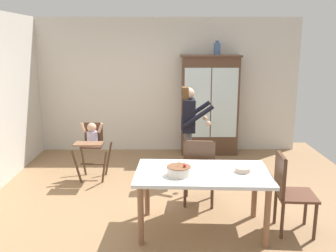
{
  "coord_description": "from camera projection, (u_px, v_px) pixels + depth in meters",
  "views": [
    {
      "loc": [
        -0.05,
        -4.85,
        2.23
      ],
      "look_at": [
        0.0,
        0.7,
        0.95
      ],
      "focal_mm": 39.29,
      "sensor_mm": 36.0,
      "label": 1
    }
  ],
  "objects": [
    {
      "name": "dining_chair_far_side",
      "position": [
        199.0,
        167.0,
        5.0
      ],
      "size": [
        0.49,
        0.49,
        0.96
      ],
      "rotation": [
        0.0,
        0.0,
        3.02
      ],
      "color": "#4C3323",
      "rests_on": "ground_plane"
    },
    {
      "name": "wall_back",
      "position": [
        167.0,
        86.0,
        7.49
      ],
      "size": [
        5.32,
        0.06,
        2.7
      ],
      "primitive_type": "cube",
      "color": "beige",
      "rests_on": "ground_plane"
    },
    {
      "name": "high_chair_with_toddler",
      "position": [
        92.0,
        141.0,
        5.98
      ],
      "size": [
        0.58,
        0.68,
        0.95
      ],
      "rotation": [
        0.0,
        0.0,
        -0.01
      ],
      "color": "#4C3323",
      "rests_on": "ground_plane"
    },
    {
      "name": "birthday_cake",
      "position": [
        179.0,
        171.0,
        4.19
      ],
      "size": [
        0.28,
        0.28,
        0.19
      ],
      "color": "beige",
      "rests_on": "dining_table"
    },
    {
      "name": "adult_person",
      "position": [
        189.0,
        122.0,
        5.9
      ],
      "size": [
        0.5,
        0.48,
        1.53
      ],
      "rotation": [
        0.0,
        0.0,
        1.58
      ],
      "color": "#47474C",
      "rests_on": "ground_plane"
    },
    {
      "name": "serving_bowl",
      "position": [
        243.0,
        170.0,
        4.3
      ],
      "size": [
        0.18,
        0.18,
        0.05
      ],
      "primitive_type": "cylinder",
      "color": "#C6AD93",
      "rests_on": "dining_table"
    },
    {
      "name": "ceramic_vase",
      "position": [
        217.0,
        49.0,
        7.07
      ],
      "size": [
        0.13,
        0.13,
        0.27
      ],
      "color": "#3D567F",
      "rests_on": "china_cabinet"
    },
    {
      "name": "ground_plane",
      "position": [
        168.0,
        202.0,
        5.23
      ],
      "size": [
        6.24,
        6.24,
        0.0
      ],
      "primitive_type": "plane",
      "color": "#93704C"
    },
    {
      "name": "dining_table",
      "position": [
        202.0,
        179.0,
        4.33
      ],
      "size": [
        1.61,
        0.98,
        0.74
      ],
      "color": "silver",
      "rests_on": "ground_plane"
    },
    {
      "name": "dining_chair_right_end",
      "position": [
        288.0,
        188.0,
        4.31
      ],
      "size": [
        0.47,
        0.47,
        0.96
      ],
      "rotation": [
        0.0,
        0.0,
        1.49
      ],
      "color": "#4C3323",
      "rests_on": "ground_plane"
    },
    {
      "name": "china_cabinet",
      "position": [
        209.0,
        105.0,
        7.32
      ],
      "size": [
        1.17,
        0.48,
        1.98
      ],
      "color": "#4C3323",
      "rests_on": "ground_plane"
    }
  ]
}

